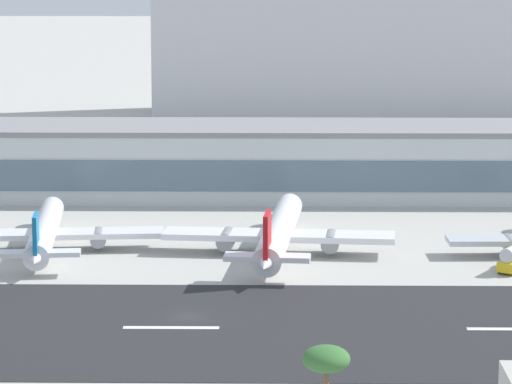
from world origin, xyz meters
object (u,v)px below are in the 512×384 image
distant_hotel_block (423,38)px  palm_tree_1 (326,363)px  terminal_building (283,160)px  airliner_blue_tail_gate_0 (44,233)px  airliner_red_tail_gate_1 (278,235)px

distant_hotel_block → palm_tree_1: bearing=-97.7°
terminal_building → airliner_blue_tail_gate_0: size_ratio=4.98×
terminal_building → airliner_blue_tail_gate_0: (-37.13, -48.24, -3.86)m
terminal_building → distant_hotel_block: distant_hotel_block is taller
palm_tree_1 → airliner_blue_tail_gate_0: bearing=114.2°
airliner_blue_tail_gate_0 → airliner_red_tail_gate_1: airliner_red_tail_gate_1 is taller
airliner_blue_tail_gate_0 → terminal_building: bearing=-43.0°
terminal_building → airliner_blue_tail_gate_0: terminal_building is taller
terminal_building → palm_tree_1: size_ratio=18.07×
palm_tree_1 → airliner_red_tail_gate_1: bearing=92.8°
airliner_blue_tail_gate_0 → airliner_red_tail_gate_1: 36.28m
terminal_building → airliner_red_tail_gate_1: (-0.90, -50.08, -3.52)m
airliner_blue_tail_gate_0 → palm_tree_1: (40.47, -89.86, 7.50)m
terminal_building → palm_tree_1: terminal_building is taller
airliner_red_tail_gate_1 → palm_tree_1: palm_tree_1 is taller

